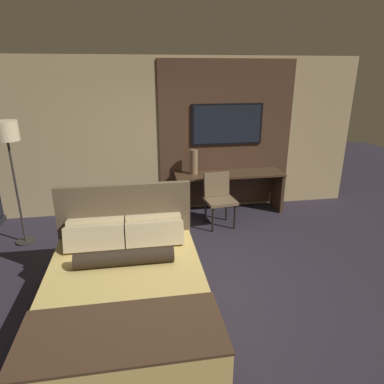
# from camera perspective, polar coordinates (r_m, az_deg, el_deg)

# --- Properties ---
(ground_plane) EXTENTS (16.00, 16.00, 0.00)m
(ground_plane) POSITION_cam_1_polar(r_m,az_deg,el_deg) (4.45, -0.55, -15.32)
(ground_plane) COLOR #28232D
(wall_back_tv_panel) EXTENTS (7.20, 0.09, 2.80)m
(wall_back_tv_panel) POSITION_cam_1_polar(r_m,az_deg,el_deg) (6.35, -2.81, 9.15)
(wall_back_tv_panel) COLOR tan
(wall_back_tv_panel) RESTS_ON ground_plane
(bed) EXTENTS (1.65, 2.20, 1.24)m
(bed) POSITION_cam_1_polar(r_m,az_deg,el_deg) (3.76, -10.90, -16.47)
(bed) COLOR #33281E
(bed) RESTS_ON ground_plane
(desk) EXTENTS (2.00, 0.56, 0.77)m
(desk) POSITION_cam_1_polar(r_m,az_deg,el_deg) (6.45, 6.06, 1.24)
(desk) COLOR #422D1E
(desk) RESTS_ON ground_plane
(tv) EXTENTS (1.33, 0.04, 0.75)m
(tv) POSITION_cam_1_polar(r_m,az_deg,el_deg) (6.42, 5.87, 11.16)
(tv) COLOR black
(desk_chair) EXTENTS (0.54, 0.54, 0.91)m
(desk_chair) POSITION_cam_1_polar(r_m,az_deg,el_deg) (5.87, 4.44, -0.41)
(desk_chair) COLOR brown
(desk_chair) RESTS_ON ground_plane
(floor_lamp) EXTENTS (0.34, 0.34, 1.89)m
(floor_lamp) POSITION_cam_1_polar(r_m,az_deg,el_deg) (5.55, -28.36, 7.38)
(floor_lamp) COLOR #282623
(floor_lamp) RESTS_ON ground_plane
(vase_tall) EXTENTS (0.14, 0.14, 0.45)m
(vase_tall) POSITION_cam_1_polar(r_m,az_deg,el_deg) (6.21, 0.31, 5.04)
(vase_tall) COLOR #846647
(vase_tall) RESTS_ON desk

